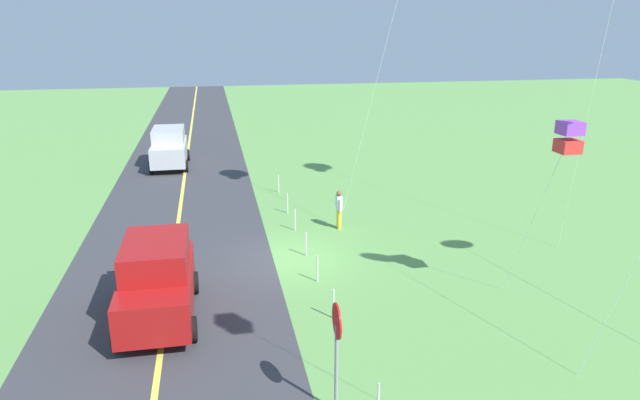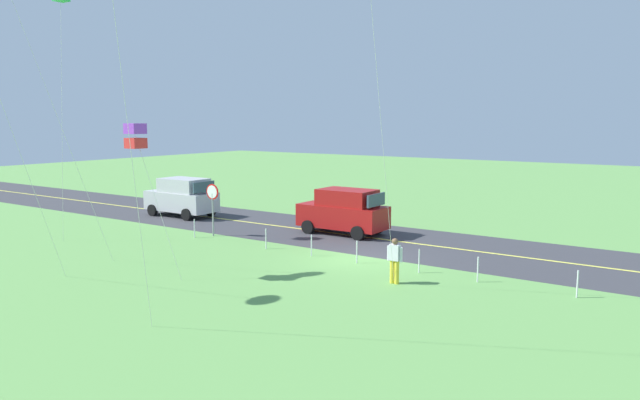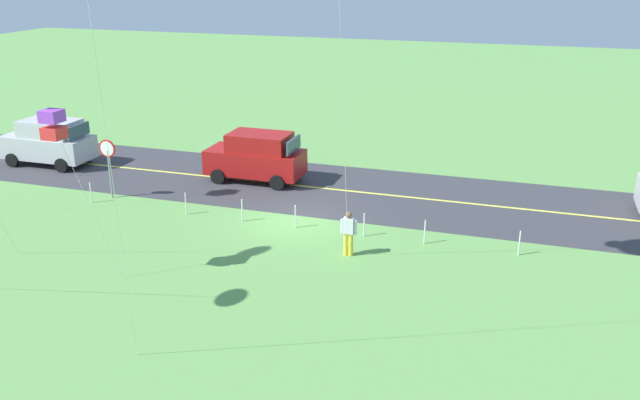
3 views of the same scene
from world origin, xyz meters
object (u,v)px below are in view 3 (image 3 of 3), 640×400
stop_sign (108,157)px  car_suv_foreground (257,156)px  kite_blue_mid (53,125)px  car_parked_east_near (49,142)px  person_adult_near (349,232)px

stop_sign → car_suv_foreground: bearing=-141.1°
car_suv_foreground → kite_blue_mid: size_ratio=0.80×
car_parked_east_near → person_adult_near: bearing=160.7°
person_adult_near → car_parked_east_near: bearing=121.4°
kite_blue_mid → person_adult_near: bearing=-149.7°
car_suv_foreground → kite_blue_mid: 11.94m
stop_sign → kite_blue_mid: (-3.40, 7.13, 3.28)m
car_suv_foreground → person_adult_near: size_ratio=2.75×
car_suv_foreground → kite_blue_mid: kite_blue_mid is taller
car_parked_east_near → person_adult_near: 17.89m
car_parked_east_near → kite_blue_mid: 14.42m
car_suv_foreground → person_adult_near: car_suv_foreground is taller
car_parked_east_near → car_suv_foreground: bearing=-176.2°
car_suv_foreground → person_adult_near: (-6.17, 6.62, -0.29)m
car_parked_east_near → stop_sign: stop_sign is taller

